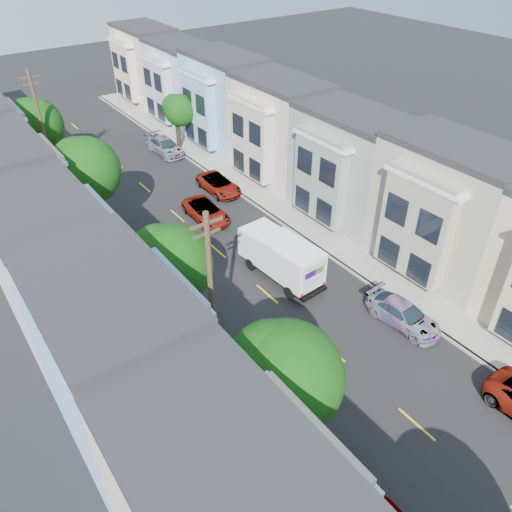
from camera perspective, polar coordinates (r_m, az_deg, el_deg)
The scene contains 24 objects.
ground at distance 28.72m, azimuth 8.59°, elevation -10.59°, with size 160.00×160.00×0.00m, color black.
road_slab at distance 38.14m, azimuth -6.84°, elevation 2.71°, with size 12.00×70.00×0.02m, color black.
curb_left at distance 36.17m, azimuth -15.14°, elevation -0.31°, with size 0.30×70.00×0.15m, color gray.
curb_right at distance 40.85m, azimuth 0.53°, elevation 5.48°, with size 0.30×70.00×0.15m, color gray.
sidewalk_left at distance 35.88m, azimuth -17.03°, elevation -1.02°, with size 2.60×70.00×0.15m, color gray.
sidewalk_right at distance 41.54m, azimuth 1.99°, elevation 6.00°, with size 2.60×70.00×0.15m, color gray.
centerline at distance 38.15m, azimuth -6.84°, elevation 2.69°, with size 0.12×70.00×0.01m, color gold.
townhouse_row_left at distance 35.32m, azimuth -22.67°, elevation -3.22°, with size 5.00×70.00×8.50m, color gray.
townhouse_row_right at distance 43.73m, azimuth 5.98°, elevation 7.32°, with size 5.00×70.00×8.50m, color gray.
tree_b at distance 20.28m, azimuth 3.21°, elevation -13.81°, with size 4.70×4.70×7.52m.
tree_c at distance 26.70m, azimuth -9.86°, elevation -1.18°, with size 4.52×4.52×7.07m.
tree_d at distance 36.34m, azimuth -18.97°, elevation 9.10°, with size 4.70×4.70×7.86m.
tree_e at distance 47.87m, azimuth -24.00°, elevation 13.43°, with size 4.70×4.70×7.23m.
tree_far_r at distance 51.23m, azimuth -8.82°, elevation 16.08°, with size 3.10×3.10×5.41m.
utility_pole_near at distance 23.46m, azimuth -5.08°, elevation -5.56°, with size 1.60×0.26×10.00m.
utility_pole_far at distance 45.08m, azimuth -23.09°, elevation 12.79°, with size 1.60×0.26×10.00m.
fedex_truck at distance 32.51m, azimuth 2.90°, elevation -0.03°, with size 2.36×6.12×2.93m.
lead_sedan at distance 39.37m, azimuth -5.73°, elevation 5.05°, with size 2.23×4.84×1.35m, color black.
parked_left_b at distance 23.17m, azimuth 12.03°, elevation -24.97°, with size 1.45×3.78×1.23m, color #070D35.
parked_left_c at distance 26.51m, azimuth -0.68°, elevation -13.01°, with size 2.15×4.66×1.29m, color silver.
parked_left_d at distance 34.77m, azimuth -12.50°, elevation -0.09°, with size 1.78×4.65×1.51m, color #3F1009.
parked_right_b at distance 30.76m, azimuth 16.48°, elevation -6.42°, with size 1.92×4.57×1.37m, color white.
parked_right_c at distance 43.32m, azimuth -4.28°, elevation 8.14°, with size 2.23×4.83×1.34m, color black.
parked_right_d at distance 51.31m, azimuth -10.36°, elevation 12.25°, with size 2.07×4.92×1.48m, color #071C35.
Camera 1 is at (-14.90, -13.51, 20.50)m, focal length 35.00 mm.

